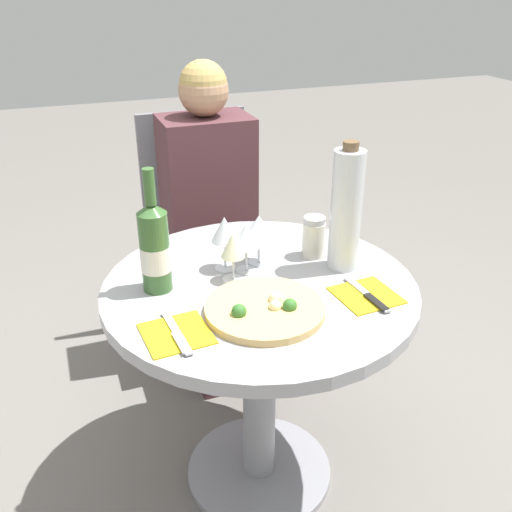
{
  "coord_description": "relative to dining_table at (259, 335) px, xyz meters",
  "views": [
    {
      "loc": [
        -0.47,
        -1.24,
        1.45
      ],
      "look_at": [
        -0.02,
        -0.03,
        0.8
      ],
      "focal_mm": 40.0,
      "sensor_mm": 36.0,
      "label": 1
    }
  ],
  "objects": [
    {
      "name": "wine_glass_front_left",
      "position": [
        -0.06,
        0.04,
        0.27
      ],
      "size": [
        0.06,
        0.06,
        0.14
      ],
      "color": "silver",
      "rests_on": "dining_table"
    },
    {
      "name": "chair_behind_diner",
      "position": [
        0.07,
        0.82,
        -0.08
      ],
      "size": [
        0.44,
        0.44,
        0.96
      ],
      "rotation": [
        0.0,
        0.0,
        3.14
      ],
      "color": "slate",
      "rests_on": "ground_plane"
    },
    {
      "name": "wine_glass_back_right",
      "position": [
        0.04,
        0.11,
        0.28
      ],
      "size": [
        0.08,
        0.08,
        0.15
      ],
      "color": "silver",
      "rests_on": "dining_table"
    },
    {
      "name": "dining_table",
      "position": [
        0.0,
        0.0,
        0.0
      ],
      "size": [
        0.84,
        0.84,
        0.7
      ],
      "color": "gray",
      "rests_on": "ground_plane"
    },
    {
      "name": "wine_glass_back_left",
      "position": [
        -0.06,
        0.11,
        0.28
      ],
      "size": [
        0.07,
        0.07,
        0.16
      ],
      "color": "silver",
      "rests_on": "dining_table"
    },
    {
      "name": "tall_carafe",
      "position": [
        0.25,
        0.01,
        0.34
      ],
      "size": [
        0.09,
        0.09,
        0.36
      ],
      "color": "silver",
      "rests_on": "dining_table"
    },
    {
      "name": "place_setting_left",
      "position": [
        -0.26,
        -0.16,
        0.17
      ],
      "size": [
        0.16,
        0.19,
        0.01
      ],
      "color": "gold",
      "rests_on": "dining_table"
    },
    {
      "name": "seated_diner",
      "position": [
        0.07,
        0.66,
        -0.01
      ],
      "size": [
        0.33,
        0.47,
        1.18
      ],
      "rotation": [
        0.0,
        0.0,
        3.14
      ],
      "color": "#512D33",
      "rests_on": "ground_plane"
    },
    {
      "name": "ground_plane",
      "position": [
        0.0,
        0.0,
        -0.54
      ],
      "size": [
        12.0,
        12.0,
        0.0
      ],
      "primitive_type": "plane",
      "color": "slate",
      "rests_on": "ground"
    },
    {
      "name": "sugar_shaker",
      "position": [
        0.2,
        0.1,
        0.23
      ],
      "size": [
        0.07,
        0.07,
        0.12
      ],
      "color": "silver",
      "rests_on": "dining_table"
    },
    {
      "name": "wine_glass_center",
      "position": [
        -0.01,
        0.08,
        0.27
      ],
      "size": [
        0.08,
        0.08,
        0.14
      ],
      "color": "silver",
      "rests_on": "dining_table"
    },
    {
      "name": "wine_bottle",
      "position": [
        -0.26,
        0.07,
        0.29
      ],
      "size": [
        0.08,
        0.08,
        0.33
      ],
      "color": "#38602D",
      "rests_on": "dining_table"
    },
    {
      "name": "pizza_large",
      "position": [
        -0.04,
        -0.14,
        0.18
      ],
      "size": [
        0.29,
        0.29,
        0.05
      ],
      "color": "#DBB26B",
      "rests_on": "dining_table"
    },
    {
      "name": "place_setting_right",
      "position": [
        0.23,
        -0.16,
        0.17
      ],
      "size": [
        0.16,
        0.19,
        0.01
      ],
      "color": "gold",
      "rests_on": "dining_table"
    }
  ]
}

